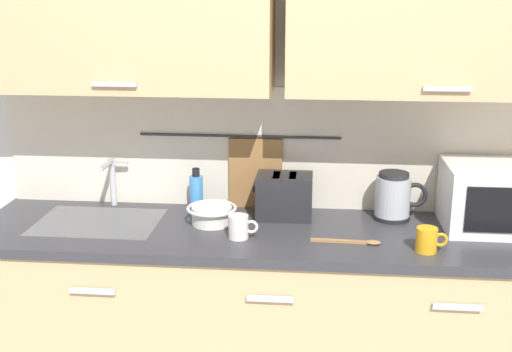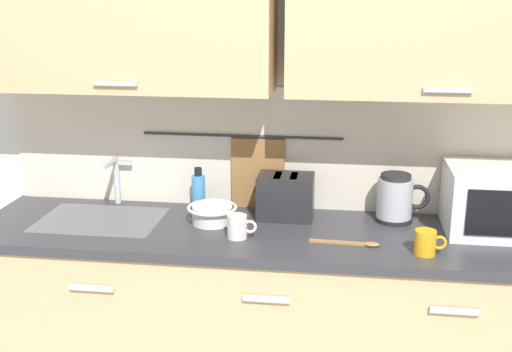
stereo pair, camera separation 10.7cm
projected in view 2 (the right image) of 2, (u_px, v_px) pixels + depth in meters
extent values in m
cube|color=tan|center=(275.00, 331.00, 2.81)|extent=(2.50, 0.60, 0.86)
cube|color=#B7B7BC|center=(91.00, 288.00, 2.51)|extent=(0.18, 0.02, 0.02)
cube|color=#B7B7BC|center=(266.00, 299.00, 2.42)|extent=(0.18, 0.02, 0.02)
cube|color=#B7B7BC|center=(455.00, 311.00, 2.33)|extent=(0.18, 0.02, 0.02)
cube|color=#333338|center=(276.00, 234.00, 2.68)|extent=(2.53, 0.63, 0.04)
cube|color=#9EA0A5|center=(101.00, 229.00, 2.81)|extent=(0.52, 0.38, 0.09)
cube|color=silver|center=(284.00, 130.00, 2.89)|extent=(3.70, 0.06, 2.50)
cube|color=beige|center=(283.00, 149.00, 2.88)|extent=(2.50, 0.01, 0.55)
cube|color=tan|center=(126.00, 4.00, 2.64)|extent=(1.22, 0.33, 0.70)
cube|color=#B7B7BC|center=(115.00, 83.00, 2.56)|extent=(0.18, 0.01, 0.02)
cube|color=tan|center=(448.00, 5.00, 2.47)|extent=(1.22, 0.33, 0.70)
cube|color=#B7B7BC|center=(448.00, 90.00, 2.39)|extent=(0.18, 0.01, 0.02)
cylinder|color=#333338|center=(242.00, 136.00, 2.88)|extent=(0.90, 0.01, 0.01)
cube|color=olive|center=(258.00, 176.00, 2.91)|extent=(0.24, 0.02, 0.34)
cylinder|color=#B2B5BA|center=(117.00, 180.00, 2.98)|extent=(0.03, 0.03, 0.22)
cylinder|color=#B2B5BA|center=(109.00, 164.00, 2.88)|extent=(0.02, 0.16, 0.02)
cube|color=#B2B5BA|center=(124.00, 162.00, 2.95)|extent=(0.07, 0.02, 0.01)
cube|color=white|center=(504.00, 200.00, 2.62)|extent=(0.46, 0.34, 0.27)
cube|color=black|center=(505.00, 214.00, 2.46)|extent=(0.29, 0.01, 0.18)
cylinder|color=black|center=(393.00, 219.00, 2.78)|extent=(0.16, 0.16, 0.02)
cylinder|color=#B2B7BC|center=(395.00, 198.00, 2.75)|extent=(0.15, 0.15, 0.17)
cylinder|color=#262628|center=(396.00, 176.00, 2.73)|extent=(0.13, 0.13, 0.02)
torus|color=black|center=(417.00, 197.00, 2.74)|extent=(0.11, 0.02, 0.11)
cylinder|color=#3F8CD8|center=(199.00, 193.00, 2.90)|extent=(0.06, 0.06, 0.16)
cylinder|color=black|center=(198.00, 172.00, 2.87)|extent=(0.03, 0.03, 0.04)
cylinder|color=silver|center=(237.00, 227.00, 2.58)|extent=(0.08, 0.08, 0.09)
torus|color=silver|center=(250.00, 227.00, 2.57)|extent=(0.06, 0.01, 0.06)
cylinder|color=silver|center=(212.00, 215.00, 2.74)|extent=(0.17, 0.17, 0.07)
torus|color=silver|center=(212.00, 208.00, 2.73)|extent=(0.21, 0.21, 0.01)
cube|color=#232326|center=(286.00, 196.00, 2.80)|extent=(0.24, 0.17, 0.19)
cube|color=black|center=(278.00, 176.00, 2.78)|extent=(0.03, 0.12, 0.01)
cube|color=black|center=(294.00, 177.00, 2.77)|extent=(0.03, 0.12, 0.01)
cube|color=black|center=(256.00, 189.00, 2.81)|extent=(0.02, 0.02, 0.02)
cylinder|color=orange|center=(425.00, 242.00, 2.42)|extent=(0.08, 0.08, 0.09)
torus|color=orange|center=(439.00, 243.00, 2.41)|extent=(0.06, 0.01, 0.06)
cube|color=#9E7042|center=(337.00, 242.00, 2.53)|extent=(0.22, 0.03, 0.01)
ellipsoid|color=#9E7042|center=(372.00, 244.00, 2.51)|extent=(0.06, 0.04, 0.01)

